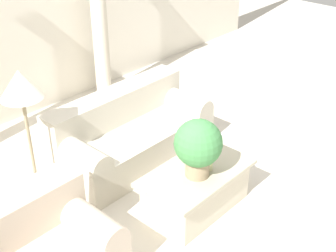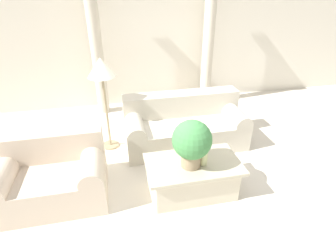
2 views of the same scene
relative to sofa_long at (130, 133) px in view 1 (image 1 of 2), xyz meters
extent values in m
plane|color=silver|center=(-0.15, -0.76, -0.33)|extent=(16.00, 16.00, 0.00)
cube|color=beige|center=(0.00, -0.06, -0.11)|extent=(1.91, 0.87, 0.42)
cube|color=beige|center=(0.00, 0.22, 0.28)|extent=(1.91, 0.30, 0.38)
cylinder|color=beige|center=(-0.81, -0.06, 0.13)|extent=(0.28, 0.87, 0.28)
cylinder|color=beige|center=(0.81, -0.06, 0.13)|extent=(0.28, 0.87, 0.28)
cube|color=beige|center=(-1.90, -0.63, 0.28)|extent=(1.27, 0.30, 0.38)
cylinder|color=beige|center=(-1.41, -0.92, 0.13)|extent=(0.28, 0.87, 0.28)
cube|color=beige|center=(-0.21, -1.17, -0.12)|extent=(1.02, 0.58, 0.41)
cube|color=#BCB398|center=(-0.21, -1.17, 0.11)|extent=(1.15, 0.66, 0.04)
cylinder|color=#937F60|center=(-0.25, -1.21, 0.21)|extent=(0.23, 0.23, 0.17)
sphere|color=#428447|center=(-0.25, -1.21, 0.49)|extent=(0.46, 0.46, 0.46)
cylinder|color=beige|center=(-0.10, -1.23, 0.23)|extent=(0.09, 0.09, 0.20)
cylinder|color=gray|center=(-1.21, 0.13, -0.31)|extent=(0.27, 0.27, 0.03)
cylinder|color=gray|center=(-1.21, 0.13, 0.28)|extent=(0.04, 0.04, 1.15)
cone|color=silver|center=(-1.21, 0.13, 1.00)|extent=(0.40, 0.40, 0.27)
cylinder|color=beige|center=(0.89, 1.51, 0.96)|extent=(0.22, 0.22, 2.57)
camera|label=1|loc=(-3.17, -3.50, 2.79)|focal=50.00mm
camera|label=2|loc=(-1.05, -3.61, 2.06)|focal=28.00mm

